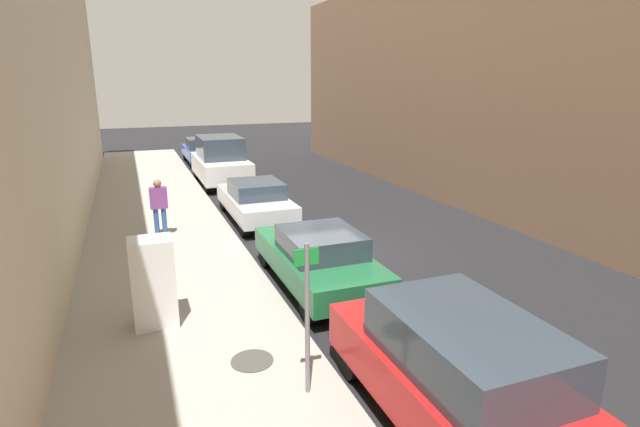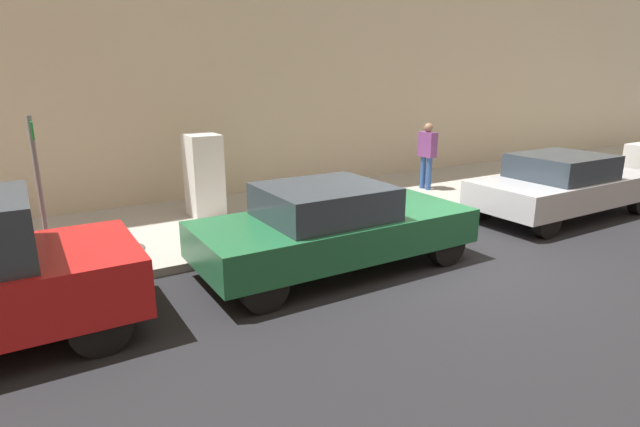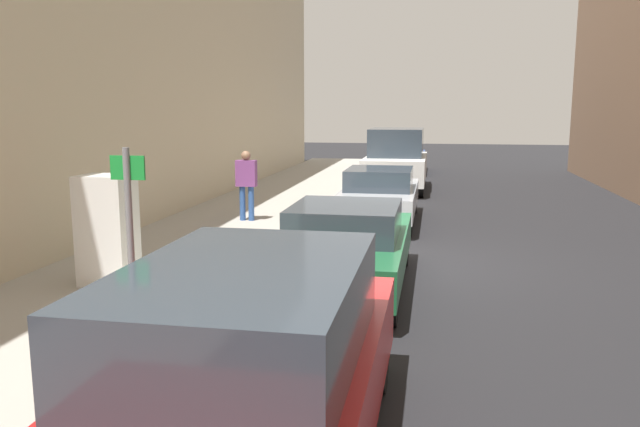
# 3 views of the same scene
# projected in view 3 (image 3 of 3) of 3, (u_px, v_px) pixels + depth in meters

# --- Properties ---
(ground_plane) EXTENTS (80.00, 80.00, 0.00)m
(ground_plane) POSITION_uv_depth(u_px,v_px,m) (404.00, 263.00, 11.60)
(ground_plane) COLOR black
(sidewalk_slab) EXTENTS (4.18, 44.00, 0.15)m
(sidewalk_slab) POSITION_uv_depth(u_px,v_px,m) (202.00, 250.00, 12.30)
(sidewalk_slab) COLOR #9E998E
(sidewalk_slab) RESTS_ON ground
(discarded_refrigerator) EXTENTS (0.78, 0.64, 1.70)m
(discarded_refrigerator) POSITION_uv_depth(u_px,v_px,m) (107.00, 230.00, 9.58)
(discarded_refrigerator) COLOR white
(discarded_refrigerator) RESTS_ON sidewalk_slab
(manhole_cover) EXTENTS (0.70, 0.70, 0.02)m
(manhole_cover) POSITION_uv_depth(u_px,v_px,m) (135.00, 331.00, 7.62)
(manhole_cover) COLOR #47443F
(manhole_cover) RESTS_ON sidewalk_slab
(street_sign_post) EXTENTS (0.36, 0.07, 2.32)m
(street_sign_post) POSITION_uv_depth(u_px,v_px,m) (131.00, 249.00, 6.24)
(street_sign_post) COLOR slate
(street_sign_post) RESTS_ON sidewalk_slab
(pedestrian_walking_far) EXTENTS (0.49, 0.23, 1.69)m
(pedestrian_walking_far) POSITION_uv_depth(u_px,v_px,m) (246.00, 180.00, 15.00)
(pedestrian_walking_far) COLOR #2D5193
(pedestrian_walking_far) RESTS_ON sidewalk_slab
(parked_suv_red) EXTENTS (1.86, 4.74, 1.73)m
(parked_suv_red) POSITION_uv_depth(u_px,v_px,m) (247.00, 375.00, 4.62)
(parked_suv_red) COLOR red
(parked_suv_red) RESTS_ON ground
(parked_sedan_green) EXTENTS (1.84, 4.41, 1.38)m
(parked_sedan_green) POSITION_uv_depth(u_px,v_px,m) (347.00, 245.00, 9.82)
(parked_sedan_green) COLOR #1E6038
(parked_sedan_green) RESTS_ON ground
(parked_sedan_silver) EXTENTS (1.79, 4.45, 1.38)m
(parked_sedan_silver) POSITION_uv_depth(u_px,v_px,m) (380.00, 195.00, 15.55)
(parked_sedan_silver) COLOR silver
(parked_sedan_silver) RESTS_ON ground
(parked_van_white) EXTENTS (2.04, 4.64, 2.15)m
(parked_van_white) POSITION_uv_depth(u_px,v_px,m) (396.00, 160.00, 21.73)
(parked_van_white) COLOR silver
(parked_van_white) RESTS_ON ground
(parked_hatchback_blue) EXTENTS (1.73, 4.16, 1.43)m
(parked_hatchback_blue) POSITION_uv_depth(u_px,v_px,m) (405.00, 156.00, 27.71)
(parked_hatchback_blue) COLOR #23479E
(parked_hatchback_blue) RESTS_ON ground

